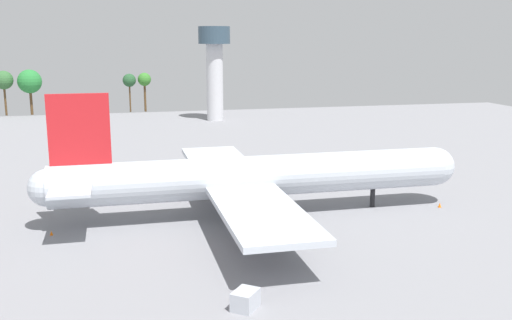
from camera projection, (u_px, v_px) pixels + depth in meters
The scene contains 8 objects.
ground_plane at pixel (256, 215), 81.23m from camera, with size 238.17×238.17×0.00m, color gray.
cargo_airplane at pixel (253, 177), 80.03m from camera, with size 59.54×51.11×17.35m.
pushback_tractor at pixel (408, 174), 100.20m from camera, with size 4.83×3.48×2.28m.
cargo_container_fore at pixel (245, 300), 53.00m from camera, with size 3.11×3.21×1.75m.
safety_cone_nose at pixel (440, 205), 84.80m from camera, with size 0.49×0.49×0.71m, color orange.
safety_cone_tail at pixel (51, 233), 72.88m from camera, with size 0.41×0.41×0.58m, color orange.
control_tower at pixel (215, 62), 170.44m from camera, with size 9.21×9.21×27.28m.
tree_line_backdrop at pixel (10, 84), 183.01m from camera, with size 68.19×7.47×14.29m.
Camera 1 is at (-18.14, -75.78, 24.18)m, focal length 41.08 mm.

